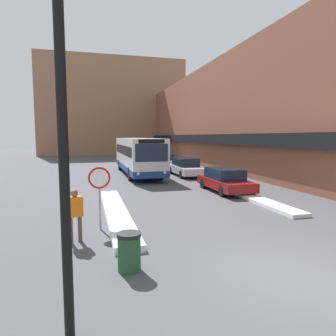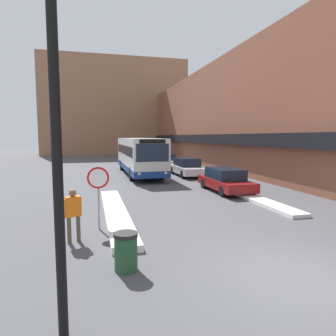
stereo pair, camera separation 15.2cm
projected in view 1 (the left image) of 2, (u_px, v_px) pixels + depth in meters
The scene contains 13 objects.
ground_plane at pixel (298, 277), 6.98m from camera, with size 160.00×160.00×0.00m, color #47474C.
building_row_right at pixel (228, 117), 32.05m from camera, with size 5.50×60.00×10.82m.
building_backdrop_far at pixel (113, 108), 55.90m from camera, with size 26.00×8.00×17.33m.
snow_bank_left at pixel (116, 212), 12.61m from camera, with size 0.90×8.89×0.22m.
snow_bank_right at pixel (249, 197), 16.00m from camera, with size 0.90×8.26×0.16m.
city_bus at pixel (138, 155), 25.89m from camera, with size 2.60×11.90×3.13m.
parked_car_front at pixel (225, 180), 17.88m from camera, with size 1.89×4.52×1.39m.
parked_car_middle at pixel (186, 167), 25.02m from camera, with size 1.89×4.80×1.51m.
parked_car_back at pixel (164, 161), 32.05m from camera, with size 1.87×4.56×1.45m.
stop_sign at pixel (99, 185), 10.40m from camera, with size 0.76×0.08×2.23m.
street_lamp at pixel (78, 57), 4.46m from camera, with size 1.46×0.36×7.30m.
pedestrian at pixel (75, 211), 9.18m from camera, with size 0.51×0.36×1.67m.
trash_bin at pixel (129, 252), 7.29m from camera, with size 0.59×0.59×0.95m.
Camera 1 is at (-4.67, -5.66, 3.27)m, focal length 32.00 mm.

